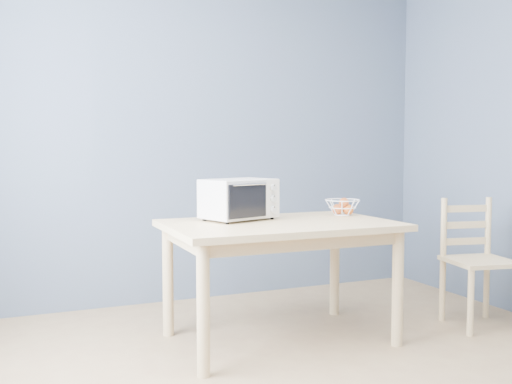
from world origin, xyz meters
name	(u,v)px	position (x,y,z in m)	size (l,w,h in m)	color
room	(355,126)	(0.00, 0.00, 1.30)	(4.01, 4.51, 2.61)	#A3865A
dining_table	(280,238)	(0.14, 1.05, 0.65)	(1.40, 0.90, 0.75)	#E1C587
toaster_oven	(237,199)	(-0.07, 1.24, 0.89)	(0.52, 0.45, 0.26)	silver
fruit_basket	(342,207)	(0.69, 1.22, 0.81)	(0.28, 0.28, 0.12)	white
dining_chair	(476,263)	(1.52, 0.82, 0.43)	(0.47, 0.47, 0.87)	#E1C587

